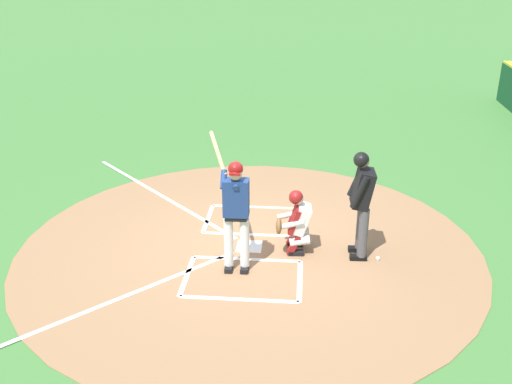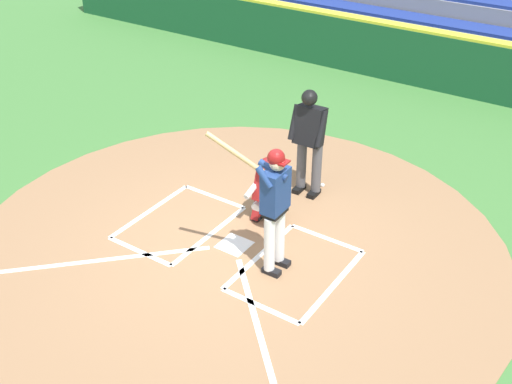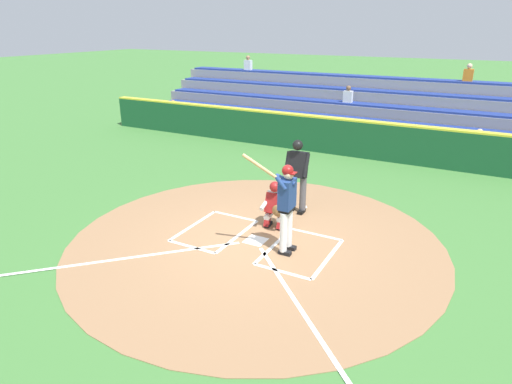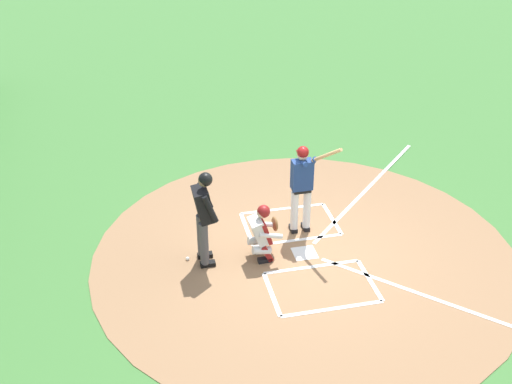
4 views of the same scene
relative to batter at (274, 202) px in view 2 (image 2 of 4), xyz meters
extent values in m
plane|color=#427A38|center=(0.76, -0.14, -1.10)|extent=(120.00, 120.00, 0.00)
cylinder|color=#99704C|center=(0.76, -0.14, -1.09)|extent=(8.00, 8.00, 0.01)
cube|color=white|center=(0.76, -0.14, -1.08)|extent=(0.44, 0.44, 0.01)
cube|color=white|center=(-0.29, -1.04, -1.08)|extent=(1.20, 0.08, 0.01)
cube|color=white|center=(-0.29, 0.76, -1.08)|extent=(1.20, 0.08, 0.01)
cube|color=white|center=(0.31, -0.14, -1.08)|extent=(0.08, 1.80, 0.01)
cube|color=white|center=(-0.89, -0.14, -1.08)|extent=(0.08, 1.80, 0.01)
cube|color=white|center=(1.81, -1.04, -1.08)|extent=(1.20, 0.08, 0.01)
cube|color=white|center=(1.81, 0.76, -1.08)|extent=(1.20, 0.08, 0.01)
cube|color=white|center=(1.21, -0.14, -1.08)|extent=(0.08, 1.80, 0.01)
cube|color=white|center=(2.41, -0.14, -1.08)|extent=(0.08, 1.80, 0.01)
cube|color=white|center=(2.86, 1.96, -1.08)|extent=(3.73, 3.73, 0.01)
cylinder|color=white|center=(-0.01, -0.14, -0.60)|extent=(0.15, 0.15, 0.84)
cube|color=black|center=(-0.05, -0.14, -1.05)|extent=(0.26, 0.12, 0.09)
cylinder|color=white|center=(-0.01, 0.12, -0.60)|extent=(0.15, 0.15, 0.84)
cube|color=black|center=(-0.05, 0.12, -1.05)|extent=(0.26, 0.12, 0.09)
cube|color=black|center=(-0.01, -0.01, -0.13)|extent=(0.22, 0.34, 0.10)
cube|color=navy|center=(-0.01, -0.01, 0.18)|extent=(0.24, 0.40, 0.60)
sphere|color=beige|center=(-0.03, -0.01, 0.59)|extent=(0.21, 0.21, 0.21)
sphere|color=maroon|center=(-0.01, -0.01, 0.66)|extent=(0.23, 0.23, 0.23)
cube|color=maroon|center=(-0.12, -0.01, 0.63)|extent=(0.11, 0.17, 0.02)
cylinder|color=navy|center=(0.04, -0.03, 0.46)|extent=(0.43, 0.09, 0.21)
cylinder|color=navy|center=(0.04, 0.18, 0.46)|extent=(0.27, 0.09, 0.29)
cylinder|color=tan|center=(0.40, 0.32, 0.76)|extent=(0.68, 0.37, 0.53)
cylinder|color=tan|center=(0.09, 0.17, 0.52)|extent=(0.10, 0.10, 0.08)
cube|color=black|center=(0.54, -0.96, -1.05)|extent=(0.13, 0.27, 0.09)
cube|color=maroon|center=(0.54, -0.92, -0.90)|extent=(0.13, 0.25, 0.37)
cylinder|color=silver|center=(0.55, -1.02, -0.82)|extent=(0.17, 0.37, 0.21)
cube|color=black|center=(0.86, -0.94, -1.05)|extent=(0.13, 0.27, 0.09)
cube|color=maroon|center=(0.86, -0.90, -0.90)|extent=(0.13, 0.25, 0.37)
cylinder|color=silver|center=(0.87, -1.00, -0.82)|extent=(0.17, 0.37, 0.21)
cube|color=silver|center=(0.71, -1.02, -0.48)|extent=(0.42, 0.38, 0.52)
cube|color=maroon|center=(0.70, -0.91, -0.48)|extent=(0.43, 0.24, 0.46)
sphere|color=beige|center=(0.70, -0.95, -0.11)|extent=(0.21, 0.21, 0.21)
sphere|color=maroon|center=(0.70, -0.93, -0.09)|extent=(0.24, 0.24, 0.24)
cylinder|color=silver|center=(0.50, -0.86, -0.50)|extent=(0.12, 0.45, 0.20)
cylinder|color=silver|center=(0.90, -0.84, -0.50)|extent=(0.12, 0.45, 0.20)
ellipsoid|color=brown|center=(0.49, -0.66, -0.53)|extent=(0.29, 0.12, 0.28)
cylinder|color=#4C4C51|center=(0.48, -2.05, -0.59)|extent=(0.16, 0.16, 0.86)
cube|color=black|center=(0.47, -2.00, -1.05)|extent=(0.14, 0.28, 0.09)
cylinder|color=#4C4C51|center=(0.75, -2.04, -0.59)|extent=(0.16, 0.16, 0.86)
cube|color=black|center=(0.75, -1.99, -1.05)|extent=(0.14, 0.28, 0.09)
cube|color=black|center=(0.61, -2.00, 0.15)|extent=(0.45, 0.38, 0.66)
sphere|color=#9E7051|center=(0.61, -1.96, 0.62)|extent=(0.22, 0.22, 0.22)
sphere|color=black|center=(0.61, -1.94, 0.64)|extent=(0.25, 0.25, 0.25)
cylinder|color=black|center=(0.37, -1.93, 0.18)|extent=(0.11, 0.29, 0.56)
cylinder|color=black|center=(0.85, -1.92, 0.18)|extent=(0.11, 0.29, 0.56)
sphere|color=white|center=(0.49, -2.33, -1.06)|extent=(0.07, 0.07, 0.07)
cube|color=#19512D|center=(0.76, -7.64, -0.47)|extent=(22.00, 0.36, 1.25)
cube|color=yellow|center=(0.76, -7.64, 0.18)|extent=(22.00, 0.32, 0.06)
cube|color=gray|center=(0.76, -8.66, -0.87)|extent=(20.00, 0.85, 0.45)
cube|color=navy|center=(0.76, -8.66, -0.61)|extent=(19.60, 0.72, 0.08)
cube|color=gray|center=(0.76, -9.51, -0.65)|extent=(20.00, 0.85, 0.90)
cube|color=navy|center=(0.76, -9.51, -0.16)|extent=(19.60, 0.72, 0.08)
cube|color=gray|center=(0.76, -10.36, -0.42)|extent=(20.00, 0.85, 1.35)
cube|color=gray|center=(0.76, -11.21, -0.20)|extent=(20.00, 0.85, 1.80)
camera|label=1|loc=(-8.20, -1.02, 3.82)|focal=40.99mm
camera|label=2|loc=(-3.68, 5.91, 4.44)|focal=44.30mm
camera|label=3|loc=(-3.30, 7.40, 3.29)|focal=30.99mm
camera|label=4|loc=(10.10, -3.17, 5.85)|focal=44.18mm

